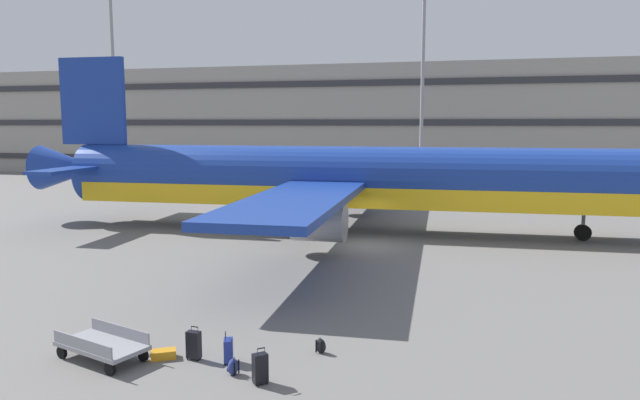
# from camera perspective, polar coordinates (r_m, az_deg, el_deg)

# --- Properties ---
(ground_plane) EXTENTS (600.00, 600.00, 0.00)m
(ground_plane) POSITION_cam_1_polar(r_m,az_deg,el_deg) (32.19, 4.06, -4.39)
(ground_plane) COLOR slate
(terminal_structure) EXTENTS (150.77, 19.55, 13.37)m
(terminal_structure) POSITION_cam_1_polar(r_m,az_deg,el_deg) (76.90, 10.29, 7.39)
(terminal_structure) COLOR gray
(terminal_structure) RESTS_ON ground_plane
(airliner) EXTENTS (41.42, 33.50, 10.83)m
(airliner) POSITION_cam_1_polar(r_m,az_deg,el_deg) (35.77, 2.21, 1.92)
(airliner) COLOR navy
(airliner) RESTS_ON ground_plane
(light_mast_far_left) EXTENTS (1.80, 0.50, 22.06)m
(light_mast_far_left) POSITION_cam_1_polar(r_m,az_deg,el_deg) (72.52, -19.39, 11.88)
(light_mast_far_left) COLOR gray
(light_mast_far_left) RESTS_ON ground_plane
(light_mast_left) EXTENTS (1.80, 0.50, 19.94)m
(light_mast_left) POSITION_cam_1_polar(r_m,az_deg,el_deg) (60.72, 9.92, 12.10)
(light_mast_left) COLOR gray
(light_mast_left) RESTS_ON ground_plane
(suitcase_large) EXTENTS (0.37, 0.47, 0.87)m
(suitcase_large) POSITION_cam_1_polar(r_m,az_deg,el_deg) (16.96, -8.86, -14.18)
(suitcase_large) COLOR navy
(suitcase_large) RESTS_ON ground_plane
(suitcase_orange) EXTENTS (0.44, 0.43, 0.99)m
(suitcase_orange) POSITION_cam_1_polar(r_m,az_deg,el_deg) (15.59, -5.82, -15.88)
(suitcase_orange) COLOR black
(suitcase_orange) RESTS_ON ground_plane
(suitcase_silver) EXTENTS (0.41, 0.26, 0.94)m
(suitcase_silver) POSITION_cam_1_polar(r_m,az_deg,el_deg) (17.32, -12.13, -13.54)
(suitcase_silver) COLOR black
(suitcase_silver) RESTS_ON ground_plane
(suitcase_black) EXTENTS (0.79, 0.68, 0.25)m
(suitcase_black) POSITION_cam_1_polar(r_m,az_deg,el_deg) (17.70, -14.93, -14.24)
(suitcase_black) COLOR orange
(suitcase_black) RESTS_ON ground_plane
(backpack_red) EXTENTS (0.39, 0.32, 0.49)m
(backpack_red) POSITION_cam_1_polar(r_m,az_deg,el_deg) (17.47, 0.08, -13.97)
(backpack_red) COLOR black
(backpack_red) RESTS_ON ground_plane
(backpack_upright) EXTENTS (0.35, 0.38, 0.49)m
(backpack_upright) POSITION_cam_1_polar(r_m,az_deg,el_deg) (16.27, -8.44, -15.71)
(backpack_upright) COLOR navy
(backpack_upright) RESTS_ON ground_plane
(baggage_cart) EXTENTS (3.35, 2.04, 0.82)m
(baggage_cart) POSITION_cam_1_polar(r_m,az_deg,el_deg) (18.01, -20.39, -13.04)
(baggage_cart) COLOR gray
(baggage_cart) RESTS_ON ground_plane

